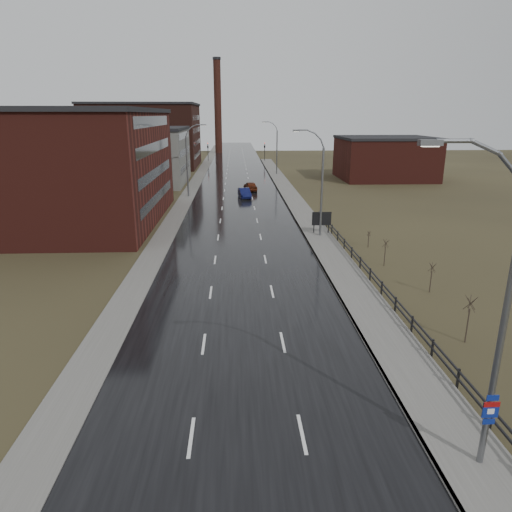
{
  "coord_description": "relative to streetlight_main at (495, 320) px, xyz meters",
  "views": [
    {
      "loc": [
        -0.33,
        -11.82,
        12.77
      ],
      "look_at": [
        1.07,
        19.57,
        3.0
      ],
      "focal_mm": 32.0,
      "sensor_mm": 36.0,
      "label": 1
    }
  ],
  "objects": [
    {
      "name": "streetlight_right_mid",
      "position": [
        0.03,
        34.0,
        -0.22
      ],
      "size": [
        3.36,
        0.28,
        11.35
      ],
      "color": "slate",
      "rests_on": "ground"
    },
    {
      "name": "curb_right",
      "position": [
        -1.39,
        33.0,
        -5.97
      ],
      "size": [
        0.16,
        180.0,
        0.18
      ],
      "primitive_type": "cube",
      "color": "slate",
      "rests_on": "ground"
    },
    {
      "name": "sidewalk_right",
      "position": [
        0.13,
        33.0,
        -5.97
      ],
      "size": [
        3.2,
        180.0,
        0.18
      ],
      "primitive_type": "cube",
      "color": "#595651",
      "rests_on": "ground"
    },
    {
      "name": "car_near",
      "position": [
        -7.41,
        58.35,
        -5.29
      ],
      "size": [
        2.21,
        4.82,
        1.53
      ],
      "primitive_type": "imported",
      "rotation": [
        0.0,
        0.0,
        0.13
      ],
      "color": "#0D1141",
      "rests_on": "ground"
    },
    {
      "name": "warehouse_near",
      "position": [
        -29.46,
        43.0,
        0.7
      ],
      "size": [
        22.44,
        28.56,
        13.5
      ],
      "color": "#471914",
      "rests_on": "ground"
    },
    {
      "name": "billboard",
      "position": [
        0.63,
        35.02,
        -4.34
      ],
      "size": [
        2.13,
        0.17,
        2.55
      ],
      "color": "black",
      "rests_on": "ground"
    },
    {
      "name": "road",
      "position": [
        -8.47,
        58.0,
        -6.03
      ],
      "size": [
        14.0,
        300.0,
        0.06
      ],
      "primitive_type": "cube",
      "color": "black",
      "rests_on": "ground"
    },
    {
      "name": "warehouse_mid",
      "position": [
        -26.46,
        76.0,
        -0.8
      ],
      "size": [
        16.32,
        20.4,
        10.5
      ],
      "color": "slate",
      "rests_on": "ground"
    },
    {
      "name": "car_far",
      "position": [
        -6.25,
        65.25,
        -5.24
      ],
      "size": [
        2.54,
        5.02,
        1.64
      ],
      "primitive_type": "imported",
      "rotation": [
        0.0,
        0.0,
        3.27
      ],
      "color": "#541F0E",
      "rests_on": "ground"
    },
    {
      "name": "traffic_light_left",
      "position": [
        -16.47,
        118.0,
        -1.46
      ],
      "size": [
        0.58,
        2.73,
        5.3
      ],
      "color": "black",
      "rests_on": "ground"
    },
    {
      "name": "warehouse_far",
      "position": [
        -31.47,
        106.0,
        1.7
      ],
      "size": [
        26.52,
        24.48,
        15.5
      ],
      "color": "#331611",
      "rests_on": "ground"
    },
    {
      "name": "shrub_c",
      "position": [
        4.52,
        9.62,
        -4.52
      ],
      "size": [
        0.68,
        0.72,
        2.89
      ],
      "color": "#382D23",
      "rests_on": "ground"
    },
    {
      "name": "streetlight_right_far",
      "position": [
        0.03,
        88.0,
        -0.22
      ],
      "size": [
        3.36,
        0.28,
        11.35
      ],
      "color": "slate",
      "rests_on": "ground"
    },
    {
      "name": "traffic_light_right",
      "position": [
        -0.47,
        118.0,
        -1.46
      ],
      "size": [
        0.58,
        2.73,
        5.3
      ],
      "color": "black",
      "rests_on": "ground"
    },
    {
      "name": "smokestack",
      "position": [
        -14.47,
        148.0,
        9.44
      ],
      "size": [
        2.7,
        2.7,
        30.7
      ],
      "color": "#331611",
      "rests_on": "ground"
    },
    {
      "name": "shrub_f",
      "position": [
        4.44,
        29.73,
        -5.18
      ],
      "size": [
        0.4,
        0.42,
        1.66
      ],
      "color": "#382D23",
      "rests_on": "ground"
    },
    {
      "name": "building_right",
      "position": [
        21.83,
        80.0,
        -1.8
      ],
      "size": [
        18.36,
        16.32,
        8.5
      ],
      "color": "#471914",
      "rests_on": "ground"
    },
    {
      "name": "shrub_d",
      "position": [
        5.65,
        17.45,
        -4.84
      ],
      "size": [
        0.55,
        0.57,
        2.3
      ],
      "color": "#382D23",
      "rests_on": "ground"
    },
    {
      "name": "shrub_e",
      "position": [
        4.2,
        23.82,
        -4.79
      ],
      "size": [
        0.57,
        0.6,
        2.39
      ],
      "color": "#382D23",
      "rests_on": "ground"
    },
    {
      "name": "guardrail",
      "position": [
        1.83,
        16.32,
        -5.35
      ],
      "size": [
        0.1,
        53.05,
        1.1
      ],
      "color": "black",
      "rests_on": "ground"
    },
    {
      "name": "sidewalk_left",
      "position": [
        -16.67,
        58.0,
        -6.0
      ],
      "size": [
        2.4,
        260.0,
        0.12
      ],
      "primitive_type": "cube",
      "color": "#595651",
      "rests_on": "ground"
    },
    {
      "name": "streetlight_left",
      "position": [
        -16.17,
        60.0,
        -0.22
      ],
      "size": [
        3.36,
        0.28,
        11.35
      ],
      "color": "slate",
      "rests_on": "ground"
    },
    {
      "name": "streetlight_main",
      "position": [
        0.0,
        0.0,
        0.0
      ],
      "size": [
        3.91,
        0.29,
        12.11
      ],
      "color": "slate",
      "rests_on": "ground"
    }
  ]
}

